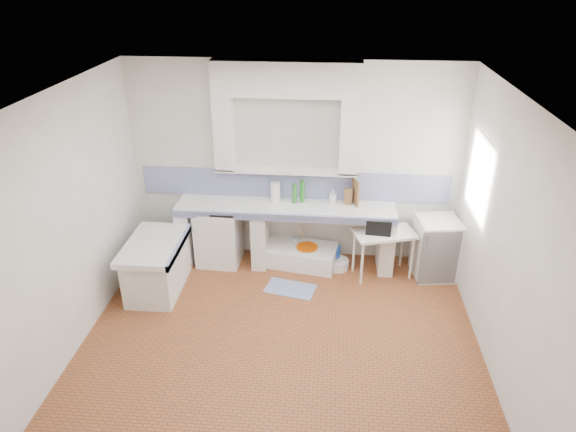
# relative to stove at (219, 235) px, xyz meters

# --- Properties ---
(floor) EXTENTS (4.50, 4.50, 0.00)m
(floor) POSITION_rel_stove_xyz_m (1.03, -1.67, -0.42)
(floor) COLOR brown
(floor) RESTS_ON ground
(ceiling) EXTENTS (4.50, 4.50, 0.00)m
(ceiling) POSITION_rel_stove_xyz_m (1.03, -1.67, 2.38)
(ceiling) COLOR white
(ceiling) RESTS_ON ground
(wall_back) EXTENTS (4.50, 0.00, 4.50)m
(wall_back) POSITION_rel_stove_xyz_m (1.03, 0.33, 0.98)
(wall_back) COLOR white
(wall_back) RESTS_ON ground
(wall_front) EXTENTS (4.50, 0.00, 4.50)m
(wall_front) POSITION_rel_stove_xyz_m (1.03, -3.67, 0.98)
(wall_front) COLOR white
(wall_front) RESTS_ON ground
(wall_left) EXTENTS (0.00, 4.50, 4.50)m
(wall_left) POSITION_rel_stove_xyz_m (-1.22, -1.67, 0.98)
(wall_left) COLOR white
(wall_left) RESTS_ON ground
(wall_right) EXTENTS (0.00, 4.50, 4.50)m
(wall_right) POSITION_rel_stove_xyz_m (3.28, -1.67, 0.98)
(wall_right) COLOR white
(wall_right) RESTS_ON ground
(alcove_mass) EXTENTS (1.90, 0.25, 0.45)m
(alcove_mass) POSITION_rel_stove_xyz_m (0.93, 0.20, 2.16)
(alcove_mass) COLOR white
(alcove_mass) RESTS_ON ground
(window_frame) EXTENTS (0.35, 0.86, 1.06)m
(window_frame) POSITION_rel_stove_xyz_m (3.46, -0.47, 1.18)
(window_frame) COLOR #351F10
(window_frame) RESTS_ON ground
(lace_valance) EXTENTS (0.01, 0.84, 0.24)m
(lace_valance) POSITION_rel_stove_xyz_m (3.31, -0.47, 1.56)
(lace_valance) COLOR white
(lace_valance) RESTS_ON ground
(counter_slab) EXTENTS (3.00, 0.60, 0.08)m
(counter_slab) POSITION_rel_stove_xyz_m (0.93, 0.03, 0.44)
(counter_slab) COLOR white
(counter_slab) RESTS_ON ground
(counter_lip) EXTENTS (3.00, 0.04, 0.10)m
(counter_lip) POSITION_rel_stove_xyz_m (0.93, -0.25, 0.44)
(counter_lip) COLOR navy
(counter_lip) RESTS_ON ground
(counter_pier_left) EXTENTS (0.20, 0.55, 0.82)m
(counter_pier_left) POSITION_rel_stove_xyz_m (-0.47, 0.03, -0.01)
(counter_pier_left) COLOR white
(counter_pier_left) RESTS_ON ground
(counter_pier_mid) EXTENTS (0.20, 0.55, 0.82)m
(counter_pier_mid) POSITION_rel_stove_xyz_m (0.58, 0.03, -0.01)
(counter_pier_mid) COLOR white
(counter_pier_mid) RESTS_ON ground
(counter_pier_right) EXTENTS (0.20, 0.55, 0.82)m
(counter_pier_right) POSITION_rel_stove_xyz_m (2.33, 0.03, -0.01)
(counter_pier_right) COLOR white
(counter_pier_right) RESTS_ON ground
(peninsula_top) EXTENTS (0.70, 1.10, 0.08)m
(peninsula_top) POSITION_rel_stove_xyz_m (-0.67, -0.77, 0.24)
(peninsula_top) COLOR white
(peninsula_top) RESTS_ON ground
(peninsula_base) EXTENTS (0.60, 1.00, 0.62)m
(peninsula_base) POSITION_rel_stove_xyz_m (-0.67, -0.77, -0.11)
(peninsula_base) COLOR white
(peninsula_base) RESTS_ON ground
(peninsula_lip) EXTENTS (0.04, 1.10, 0.10)m
(peninsula_lip) POSITION_rel_stove_xyz_m (-0.34, -0.77, 0.24)
(peninsula_lip) COLOR navy
(peninsula_lip) RESTS_ON ground
(backsplash) EXTENTS (4.27, 0.03, 0.40)m
(backsplash) POSITION_rel_stove_xyz_m (1.03, 0.31, 0.68)
(backsplash) COLOR navy
(backsplash) RESTS_ON ground
(stove) EXTENTS (0.62, 0.60, 0.84)m
(stove) POSITION_rel_stove_xyz_m (0.00, 0.00, 0.00)
(stove) COLOR white
(stove) RESTS_ON ground
(sink) EXTENTS (1.09, 0.71, 0.24)m
(sink) POSITION_rel_stove_xyz_m (1.15, 0.02, -0.30)
(sink) COLOR white
(sink) RESTS_ON ground
(side_table) EXTENTS (0.89, 0.65, 0.04)m
(side_table) POSITION_rel_stove_xyz_m (2.28, -0.18, -0.09)
(side_table) COLOR white
(side_table) RESTS_ON ground
(fridge) EXTENTS (0.61, 0.61, 0.83)m
(fridge) POSITION_rel_stove_xyz_m (2.99, -0.11, -0.00)
(fridge) COLOR white
(fridge) RESTS_ON ground
(bucket_red) EXTENTS (0.37, 0.37, 0.27)m
(bucket_red) POSITION_rel_stove_xyz_m (0.83, 0.01, -0.29)
(bucket_red) COLOR #B50C0D
(bucket_red) RESTS_ON ground
(bucket_orange) EXTENTS (0.34, 0.34, 0.28)m
(bucket_orange) POSITION_rel_stove_xyz_m (1.25, 0.01, -0.28)
(bucket_orange) COLOR #EF5800
(bucket_orange) RESTS_ON ground
(bucket_blue) EXTENTS (0.31, 0.31, 0.27)m
(bucket_blue) POSITION_rel_stove_xyz_m (1.58, 0.07, -0.28)
(bucket_blue) COLOR blue
(bucket_blue) RESTS_ON ground
(basin_white) EXTENTS (0.41, 0.41, 0.13)m
(basin_white) POSITION_rel_stove_xyz_m (1.68, -0.06, -0.35)
(basin_white) COLOR white
(basin_white) RESTS_ON ground
(water_bottle_a) EXTENTS (0.09, 0.09, 0.32)m
(water_bottle_a) POSITION_rel_stove_xyz_m (1.06, 0.18, -0.26)
(water_bottle_a) COLOR silver
(water_bottle_a) RESTS_ON ground
(water_bottle_b) EXTENTS (0.09, 0.09, 0.28)m
(water_bottle_b) POSITION_rel_stove_xyz_m (1.24, 0.15, -0.28)
(water_bottle_b) COLOR silver
(water_bottle_b) RESTS_ON ground
(black_bag) EXTENTS (0.35, 0.22, 0.21)m
(black_bag) POSITION_rel_stove_xyz_m (2.19, -0.20, 0.35)
(black_bag) COLOR black
(black_bag) RESTS_ON side_table
(green_bottle_a) EXTENTS (0.07, 0.07, 0.28)m
(green_bottle_a) POSITION_rel_stove_xyz_m (1.06, 0.14, 0.62)
(green_bottle_a) COLOR #267424
(green_bottle_a) RESTS_ON counter_slab
(green_bottle_b) EXTENTS (0.09, 0.09, 0.31)m
(green_bottle_b) POSITION_rel_stove_xyz_m (1.16, 0.18, 0.64)
(green_bottle_b) COLOR #267424
(green_bottle_b) RESTS_ON counter_slab
(knife_block) EXTENTS (0.11, 0.09, 0.22)m
(knife_block) POSITION_rel_stove_xyz_m (1.79, 0.18, 0.59)
(knife_block) COLOR olive
(knife_block) RESTS_ON counter_slab
(cutting_board) EXTENTS (0.10, 0.25, 0.34)m
(cutting_board) POSITION_rel_stove_xyz_m (1.88, 0.18, 0.65)
(cutting_board) COLOR olive
(cutting_board) RESTS_ON counter_slab
(paper_towel) EXTENTS (0.17, 0.17, 0.27)m
(paper_towel) POSITION_rel_stove_xyz_m (0.79, 0.17, 0.62)
(paper_towel) COLOR white
(paper_towel) RESTS_ON counter_slab
(soap_bottle) EXTENTS (0.10, 0.11, 0.19)m
(soap_bottle) POSITION_rel_stove_xyz_m (1.58, 0.18, 0.58)
(soap_bottle) COLOR white
(soap_bottle) RESTS_ON counter_slab
(rug) EXTENTS (0.71, 0.50, 0.01)m
(rug) POSITION_rel_stove_xyz_m (1.06, -0.64, -0.41)
(rug) COLOR #2E4A90
(rug) RESTS_ON ground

